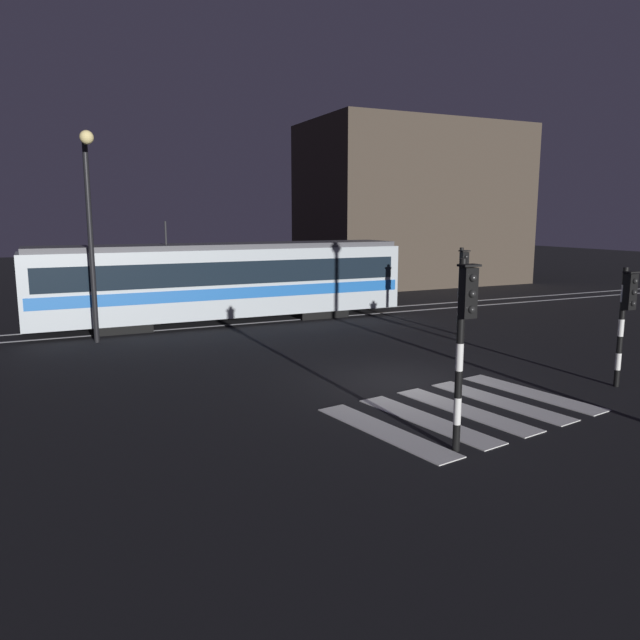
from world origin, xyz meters
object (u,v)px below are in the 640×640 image
object	(u,v)px
traffic_light_corner_near_right	(626,309)
tram	(224,280)
traffic_light_corner_far_right	(462,278)
street_lamp_trackside_left	(90,212)
traffic_light_kerb_mid_left	(464,327)

from	to	relation	value
traffic_light_corner_near_right	tram	bearing A→B (deg)	115.11
traffic_light_corner_far_right	tram	xyz separation A→B (m)	(-7.11, 6.35, -0.38)
street_lamp_trackside_left	tram	bearing A→B (deg)	23.88
traffic_light_kerb_mid_left	traffic_light_corner_near_right	bearing A→B (deg)	15.26
traffic_light_kerb_mid_left	tram	xyz separation A→B (m)	(0.04, 15.49, -0.63)
traffic_light_corner_far_right	traffic_light_kerb_mid_left	bearing A→B (deg)	-128.04
traffic_light_kerb_mid_left	tram	world-z (taller)	tram
traffic_light_kerb_mid_left	tram	size ratio (longest dim) A/B	0.23
traffic_light_corner_near_right	street_lamp_trackside_left	size ratio (longest dim) A/B	0.44
traffic_light_kerb_mid_left	street_lamp_trackside_left	size ratio (longest dim) A/B	0.51
traffic_light_corner_far_right	street_lamp_trackside_left	world-z (taller)	street_lamp_trackside_left
traffic_light_corner_near_right	tram	xyz separation A→B (m)	(-6.43, 13.72, -0.29)
street_lamp_trackside_left	tram	size ratio (longest dim) A/B	0.46
traffic_light_corner_far_right	traffic_light_corner_near_right	world-z (taller)	traffic_light_corner_far_right
traffic_light_corner_far_right	tram	size ratio (longest dim) A/B	0.21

